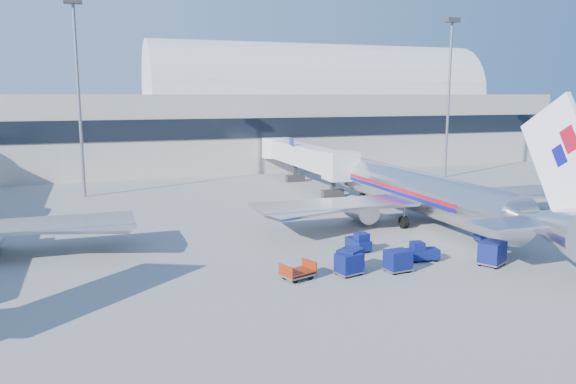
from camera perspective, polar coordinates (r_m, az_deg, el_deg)
name	(u,v)px	position (r m, az deg, el deg)	size (l,w,h in m)	color
ground	(345,245)	(45.46, 5.86, -5.37)	(260.00, 260.00, 0.00)	gray
terminal	(125,122)	(95.92, -16.20, 6.82)	(170.00, 28.15, 21.00)	#B2AA9E
airliner_main	(424,193)	(53.45, 13.63, -0.10)	(32.00, 37.26, 12.07)	silver
jetbridge_near	(301,155)	(75.68, 1.30, 3.78)	(4.40, 27.50, 6.25)	silver
mast_west	(77,69)	(69.80, -20.64, 11.59)	(2.00, 1.20, 22.60)	slate
mast_east	(450,75)	(85.08, 16.11, 11.40)	(2.00, 1.20, 22.60)	slate
barrier_near	(511,218)	(56.70, 21.73, -2.52)	(3.00, 0.55, 0.90)	#9E9E96
barrier_mid	(539,216)	(58.89, 24.17, -2.24)	(3.00, 0.55, 0.90)	#9E9E96
barrier_far	(566,214)	(61.17, 26.42, -1.99)	(3.00, 0.55, 0.90)	#9E9E96
tug_lead	(422,252)	(41.98, 13.45, -5.95)	(2.33, 1.39, 1.43)	#0B1453
tug_right	(489,235)	(48.52, 19.74, -4.11)	(2.44, 1.50, 1.49)	#0B1453
tug_left	(359,242)	(43.78, 7.20, -5.08)	(1.29, 2.33, 1.47)	#0B1453
cart_train_a	(398,260)	(39.05, 11.09, -6.83)	(1.83, 1.47, 1.50)	#0B1453
cart_train_b	(350,260)	(38.59, 6.34, -6.83)	(2.26, 2.17, 1.58)	#0B1453
cart_train_c	(349,264)	(37.88, 6.19, -7.24)	(1.95, 1.66, 1.48)	#0B1453
cart_solo_near	(492,253)	(42.27, 20.03, -5.81)	(2.41, 2.23, 1.71)	#0B1453
cart_open_red	(298,273)	(36.94, 1.01, -8.26)	(2.46, 2.09, 0.56)	slate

